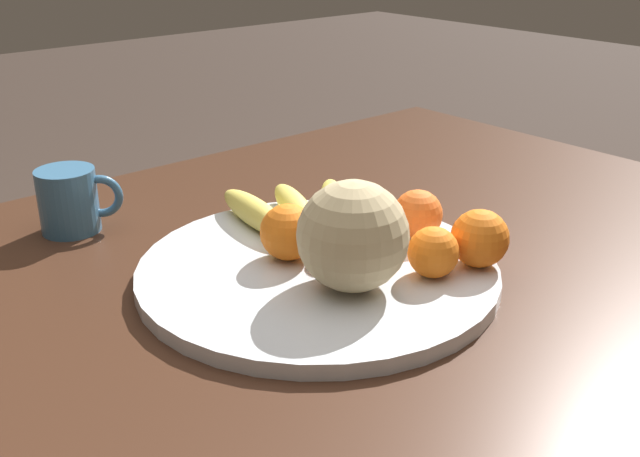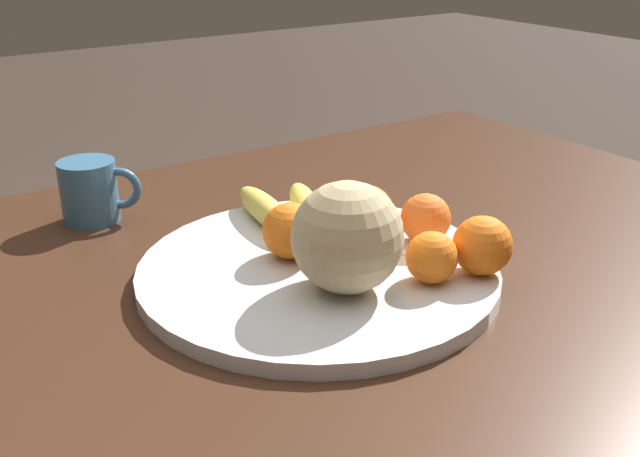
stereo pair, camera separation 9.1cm
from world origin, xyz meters
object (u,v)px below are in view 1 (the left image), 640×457
at_px(orange_front_left, 288,232).
at_px(orange_mid_center, 418,214).
at_px(kitchen_table, 360,317).
at_px(ceramic_mug, 70,200).
at_px(fruit_bowl, 320,271).
at_px(banana_bunch, 295,208).
at_px(orange_back_left, 433,252).
at_px(melon, 353,236).
at_px(orange_back_right, 480,238).
at_px(orange_front_right, 344,234).
at_px(orange_top_small, 359,211).
at_px(produce_tag, 369,250).

distance_m(orange_front_left, orange_mid_center, 0.18).
distance_m(kitchen_table, ceramic_mug, 0.44).
relative_size(fruit_bowl, banana_bunch, 2.07).
relative_size(orange_back_left, ceramic_mug, 0.57).
height_order(melon, banana_bunch, melon).
bearing_deg(orange_back_right, orange_back_left, 165.27).
xyz_separation_m(melon, ceramic_mug, (-0.16, 0.42, -0.04)).
height_order(orange_front_right, ceramic_mug, ceramic_mug).
distance_m(kitchen_table, orange_top_small, 0.15).
bearing_deg(orange_mid_center, orange_back_left, -128.25).
height_order(orange_top_small, produce_tag, orange_top_small).
relative_size(melon, orange_mid_center, 1.95).
xyz_separation_m(fruit_bowl, orange_front_right, (0.04, 0.00, 0.04)).
xyz_separation_m(fruit_bowl, banana_bunch, (0.07, 0.13, 0.03)).
bearing_deg(fruit_bowl, orange_mid_center, -6.93).
relative_size(orange_back_left, produce_tag, 0.72).
distance_m(melon, orange_back_left, 0.11).
bearing_deg(melon, banana_bunch, 69.18).
relative_size(orange_front_left, ceramic_mug, 0.66).
bearing_deg(orange_front_left, melon, -86.15).
xyz_separation_m(kitchen_table, orange_front_right, (-0.03, -0.00, 0.13)).
relative_size(kitchen_table, orange_back_left, 21.83).
height_order(fruit_bowl, ceramic_mug, ceramic_mug).
distance_m(kitchen_table, produce_tag, 0.11).
bearing_deg(orange_back_left, ceramic_mug, 118.74).
bearing_deg(orange_mid_center, orange_top_small, 135.33).
height_order(kitchen_table, banana_bunch, banana_bunch).
relative_size(orange_front_right, orange_back_right, 0.80).
relative_size(orange_back_right, orange_top_small, 0.99).
xyz_separation_m(kitchen_table, orange_back_right, (0.07, -0.13, 0.14)).
xyz_separation_m(orange_front_left, ceramic_mug, (-0.15, 0.31, -0.01)).
height_order(banana_bunch, ceramic_mug, ceramic_mug).
bearing_deg(orange_mid_center, kitchen_table, 163.53).
xyz_separation_m(kitchen_table, orange_top_small, (0.02, 0.03, 0.14)).
height_order(fruit_bowl, produce_tag, produce_tag).
bearing_deg(orange_top_small, ceramic_mug, 130.45).
distance_m(orange_back_left, ceramic_mug, 0.53).
bearing_deg(orange_back_right, ceramic_mug, 123.66).
bearing_deg(ceramic_mug, orange_back_left, -61.26).
distance_m(orange_front_left, orange_front_right, 0.07).
relative_size(orange_front_left, orange_back_right, 0.99).
xyz_separation_m(kitchen_table, banana_bunch, (-0.01, 0.13, 0.12)).
xyz_separation_m(orange_front_left, produce_tag, (0.09, -0.05, -0.03)).
bearing_deg(ceramic_mug, orange_front_left, -63.81).
distance_m(orange_back_left, orange_back_right, 0.07).
relative_size(fruit_bowl, orange_mid_center, 6.75).
bearing_deg(ceramic_mug, melon, -69.19).
relative_size(fruit_bowl, orange_front_left, 6.28).
distance_m(orange_front_left, orange_back_left, 0.18).
bearing_deg(orange_mid_center, orange_front_left, 160.43).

